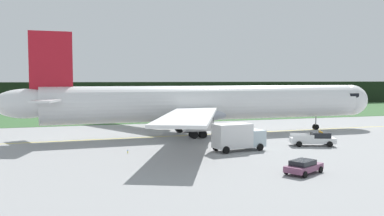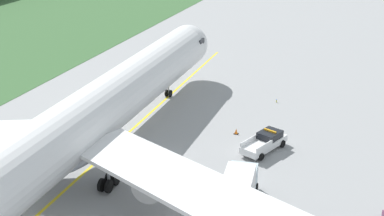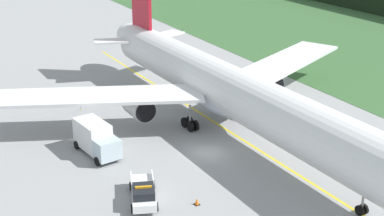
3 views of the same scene
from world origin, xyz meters
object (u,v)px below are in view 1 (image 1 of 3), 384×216
at_px(catering_truck, 237,136).
at_px(apron_cone, 315,139).
at_px(airliner, 208,104).
at_px(staff_car, 303,166).
at_px(ops_pickup_truck, 314,139).

bearing_deg(catering_truck, apron_cone, 17.44).
relative_size(airliner, catering_truck, 9.19).
xyz_separation_m(staff_car, apron_cone, (12.95, 17.50, -0.40)).
bearing_deg(ops_pickup_truck, apron_cone, 55.38).
bearing_deg(ops_pickup_truck, staff_car, -127.02).
bearing_deg(ops_pickup_truck, catering_truck, -177.56).
bearing_deg(staff_car, airliner, 88.69).
height_order(staff_car, apron_cone, staff_car).
bearing_deg(apron_cone, staff_car, -126.50).
height_order(catering_truck, apron_cone, catering_truck).
relative_size(airliner, staff_car, 13.68).
bearing_deg(airliner, staff_car, -91.31).
bearing_deg(apron_cone, ops_pickup_truck, -124.62).
height_order(airliner, ops_pickup_truck, airliner).
relative_size(airliner, apron_cone, 99.75).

